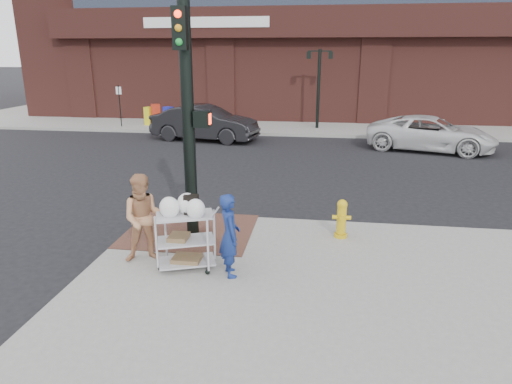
% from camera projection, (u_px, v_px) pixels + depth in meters
% --- Properties ---
extents(ground, '(220.00, 220.00, 0.00)m').
position_uv_depth(ground, '(206.00, 255.00, 9.41)').
color(ground, black).
rests_on(ground, ground).
extents(sidewalk_far, '(65.00, 36.00, 0.15)m').
position_uv_depth(sidewalk_far, '(447.00, 101.00, 37.94)').
color(sidewalk_far, gray).
rests_on(sidewalk_far, ground).
extents(brick_curb_ramp, '(2.80, 2.40, 0.01)m').
position_uv_depth(brick_curb_ramp, '(190.00, 231.00, 10.30)').
color(brick_curb_ramp, brown).
rests_on(brick_curb_ramp, sidewalk_near).
extents(lamp_post, '(1.32, 0.22, 4.00)m').
position_uv_depth(lamp_post, '(319.00, 80.00, 23.50)').
color(lamp_post, black).
rests_on(lamp_post, sidewalk_far).
extents(parking_sign, '(0.05, 0.05, 2.20)m').
position_uv_depth(parking_sign, '(120.00, 106.00, 24.39)').
color(parking_sign, black).
rests_on(parking_sign, sidewalk_far).
extents(traffic_signal_pole, '(0.61, 0.51, 5.00)m').
position_uv_depth(traffic_signal_pole, '(189.00, 112.00, 9.37)').
color(traffic_signal_pole, black).
rests_on(traffic_signal_pole, sidewalk_near).
extents(woman_blue, '(0.56, 0.66, 1.53)m').
position_uv_depth(woman_blue, '(230.00, 235.00, 8.08)').
color(woman_blue, navy).
rests_on(woman_blue, sidewalk_near).
extents(pedestrian_tan, '(1.01, 0.89, 1.72)m').
position_uv_depth(pedestrian_tan, '(145.00, 218.00, 8.63)').
color(pedestrian_tan, tan).
rests_on(pedestrian_tan, sidewalk_near).
extents(sedan_dark, '(5.20, 2.55, 1.64)m').
position_uv_depth(sedan_dark, '(205.00, 123.00, 21.39)').
color(sedan_dark, black).
rests_on(sedan_dark, ground).
extents(minivan_white, '(5.65, 3.74, 1.44)m').
position_uv_depth(minivan_white, '(431.00, 133.00, 19.23)').
color(minivan_white, silver).
rests_on(minivan_white, ground).
extents(utility_cart, '(1.16, 0.89, 1.42)m').
position_uv_depth(utility_cart, '(186.00, 236.00, 8.37)').
color(utility_cart, '#B3B2B8').
rests_on(utility_cart, sidewalk_near).
extents(fire_hydrant, '(0.40, 0.28, 0.86)m').
position_uv_depth(fire_hydrant, '(342.00, 218.00, 9.84)').
color(fire_hydrant, gold).
rests_on(fire_hydrant, sidewalk_near).
extents(newsbox_red, '(0.61, 0.58, 1.15)m').
position_uv_depth(newsbox_red, '(156.00, 115.00, 24.89)').
color(newsbox_red, red).
rests_on(newsbox_red, sidewalk_far).
extents(newsbox_yellow, '(0.53, 0.51, 0.99)m').
position_uv_depth(newsbox_yellow, '(149.00, 116.00, 24.98)').
color(newsbox_yellow, yellow).
rests_on(newsbox_yellow, sidewalk_far).
extents(newsbox_blue, '(0.56, 0.54, 1.03)m').
position_uv_depth(newsbox_blue, '(169.00, 116.00, 24.67)').
color(newsbox_blue, '#181E9D').
rests_on(newsbox_blue, sidewalk_far).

